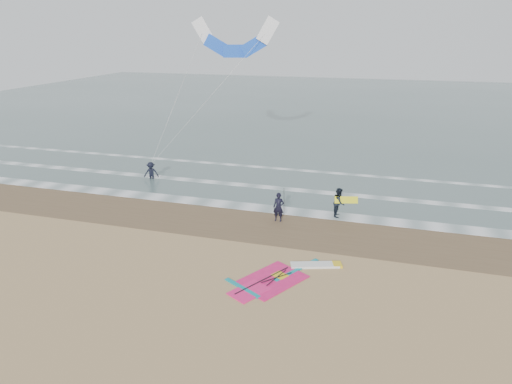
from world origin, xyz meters
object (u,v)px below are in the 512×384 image
(person_walking, at_px, (339,202))
(person_standing, at_px, (279,207))
(windsurf_rig, at_px, (284,276))
(surf_kite, at_px, (235,41))
(person_wading, at_px, (151,168))

(person_walking, bearing_deg, person_standing, 117.73)
(windsurf_rig, relative_size, surf_kite, 0.48)
(person_walking, xyz_separation_m, surf_kite, (-8.35, 6.63, 8.48))
(person_standing, xyz_separation_m, person_walking, (3.13, 1.64, 0.02))
(person_standing, bearing_deg, surf_kite, 123.84)
(person_standing, distance_m, person_walking, 3.53)
(person_standing, height_order, person_wading, person_standing)
(windsurf_rig, height_order, surf_kite, surf_kite)
(person_standing, bearing_deg, windsurf_rig, -72.43)
(windsurf_rig, xyz_separation_m, person_standing, (-1.68, 5.85, 0.79))
(surf_kite, bearing_deg, person_walking, -38.48)
(person_wading, bearing_deg, person_standing, -42.70)
(windsurf_rig, distance_m, person_wading, 16.16)
(person_wading, relative_size, surf_kite, 0.16)
(windsurf_rig, relative_size, person_walking, 2.80)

